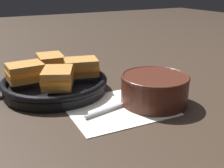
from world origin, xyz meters
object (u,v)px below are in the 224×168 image
at_px(spoon, 126,103).
at_px(sandwich_far_left, 51,62).
at_px(soup_bowl, 154,88).
at_px(sandwich_near_left, 58,78).
at_px(sandwich_near_right, 81,67).
at_px(sandwich_far_right, 25,72).
at_px(skillet, 54,85).

relative_size(spoon, sandwich_far_left, 1.75).
height_order(soup_bowl, sandwich_near_left, sandwich_near_left).
distance_m(sandwich_near_right, sandwich_far_right, 0.15).
bearing_deg(sandwich_far_left, sandwich_near_right, -55.27).
height_order(sandwich_near_right, sandwich_far_left, same).
xyz_separation_m(spoon, sandwich_far_right, (-0.20, 0.19, 0.06)).
xyz_separation_m(soup_bowl, sandwich_near_right, (-0.12, 0.18, 0.02)).
xyz_separation_m(skillet, sandwich_near_left, (-0.01, -0.07, 0.04)).
bearing_deg(sandwich_far_left, soup_bowl, -56.35).
distance_m(soup_bowl, sandwich_far_right, 0.34).
relative_size(soup_bowl, sandwich_far_left, 1.69).
bearing_deg(sandwich_near_left, sandwich_far_left, 79.73).
distance_m(spoon, sandwich_near_left, 0.18).
height_order(skillet, sandwich_near_right, sandwich_near_right).
bearing_deg(sandwich_far_right, sandwich_near_right, -10.27).
distance_m(sandwich_near_left, sandwich_far_left, 0.15).
bearing_deg(soup_bowl, skillet, 134.75).
distance_m(spoon, sandwich_far_left, 0.28).
bearing_deg(sandwich_near_left, spoon, -36.80).
bearing_deg(sandwich_near_right, sandwich_far_right, 169.73).
bearing_deg(sandwich_near_right, soup_bowl, -56.88).
bearing_deg(sandwich_near_right, skillet, 169.60).
distance_m(sandwich_near_left, sandwich_near_right, 0.11).
bearing_deg(sandwich_near_right, sandwich_far_left, 124.73).
distance_m(sandwich_near_right, sandwich_far_left, 0.11).
bearing_deg(spoon, sandwich_near_left, 132.40).
bearing_deg(skillet, sandwich_near_left, -98.63).
bearing_deg(skillet, sandwich_far_right, 169.88).
xyz_separation_m(spoon, sandwich_far_left, (-0.11, 0.25, 0.06)).
xyz_separation_m(spoon, sandwich_near_left, (-0.14, 0.10, 0.06)).
distance_m(skillet, sandwich_near_right, 0.09).
height_order(sandwich_near_left, sandwich_far_left, same).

